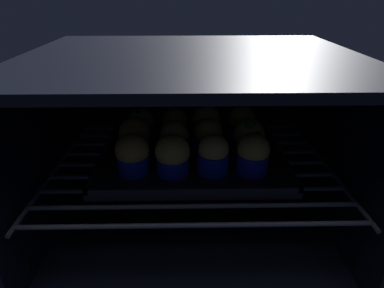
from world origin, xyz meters
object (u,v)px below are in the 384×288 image
at_px(muffin_row0_col2, 213,155).
at_px(muffin_row2_col1, 175,125).
at_px(muffin_row0_col0, 132,154).
at_px(baking_tray, 192,156).
at_px(muffin_row1_col1, 174,139).
at_px(muffin_row2_col0, 141,125).
at_px(muffin_row0_col3, 253,154).
at_px(muffin_row1_col3, 249,138).
at_px(muffin_row1_col0, 135,137).
at_px(muffin_row1_col2, 209,137).
at_px(muffin_row2_col2, 207,123).
at_px(muffin_row0_col1, 173,155).
at_px(muffin_row2_col3, 241,123).

xyz_separation_m(muffin_row0_col2, muffin_row2_col1, (-0.07, 0.14, 0.00)).
distance_m(muffin_row0_col0, muffin_row2_col1, 0.16).
height_order(baking_tray, muffin_row1_col1, muffin_row1_col1).
bearing_deg(muffin_row2_col0, muffin_row0_col0, -89.16).
xyz_separation_m(muffin_row0_col3, muffin_row1_col3, (0.00, 0.07, 0.00)).
xyz_separation_m(muffin_row2_col0, muffin_row2_col1, (0.07, -0.00, 0.00)).
bearing_deg(baking_tray, muffin_row2_col1, 117.24).
distance_m(muffin_row1_col0, muffin_row2_col1, 0.10).
height_order(baking_tray, muffin_row1_col2, muffin_row1_col2).
height_order(muffin_row0_col0, muffin_row2_col2, muffin_row2_col2).
bearing_deg(muffin_row0_col1, muffin_row1_col1, 89.55).
bearing_deg(muffin_row1_col0, muffin_row2_col3, 18.59).
relative_size(muffin_row0_col3, muffin_row1_col0, 0.95).
bearing_deg(muffin_row0_col0, muffin_row0_col1, -3.45).
bearing_deg(muffin_row1_col3, muffin_row0_col3, -93.31).
relative_size(muffin_row0_col0, muffin_row1_col1, 1.07).
bearing_deg(muffin_row1_col0, muffin_row2_col2, 25.71).
distance_m(muffin_row0_col3, muffin_row1_col1, 0.16).
bearing_deg(baking_tray, muffin_row1_col0, -179.87).
bearing_deg(muffin_row1_col2, muffin_row2_col1, 136.08).
bearing_deg(muffin_row1_col3, muffin_row1_col1, 177.54).
bearing_deg(muffin_row2_col1, baking_tray, -62.76).
bearing_deg(muffin_row2_col2, muffin_row1_col1, -135.07).
relative_size(muffin_row1_col0, muffin_row1_col1, 1.12).
height_order(muffin_row0_col1, muffin_row1_col1, muffin_row0_col1).
bearing_deg(muffin_row2_col1, muffin_row2_col2, 0.37).
xyz_separation_m(muffin_row2_col2, muffin_row2_col3, (0.08, 0.00, -0.00)).
height_order(baking_tray, muffin_row2_col0, muffin_row2_col0).
bearing_deg(muffin_row0_col2, baking_tray, 118.03).
height_order(muffin_row1_col0, muffin_row2_col0, muffin_row1_col0).
distance_m(muffin_row0_col2, muffin_row1_col0, 0.17).
relative_size(baking_tray, muffin_row0_col2, 4.90).
relative_size(muffin_row1_col3, muffin_row2_col0, 1.12).
bearing_deg(muffin_row2_col3, muffin_row0_col0, -146.37).
height_order(muffin_row2_col0, muffin_row2_col2, muffin_row2_col2).
xyz_separation_m(muffin_row0_col1, muffin_row1_col3, (0.15, 0.07, 0.00)).
relative_size(muffin_row1_col1, muffin_row2_col3, 0.93).
height_order(muffin_row0_col2, muffin_row1_col1, muffin_row0_col2).
xyz_separation_m(muffin_row1_col3, muffin_row2_col1, (-0.15, 0.07, -0.00)).
bearing_deg(muffin_row1_col0, muffin_row0_col2, -24.84).
relative_size(muffin_row0_col2, muffin_row2_col0, 1.03).
relative_size(muffin_row0_col1, muffin_row2_col3, 0.99).
bearing_deg(muffin_row0_col0, muffin_row0_col3, -0.39).
height_order(baking_tray, muffin_row0_col2, muffin_row0_col2).
relative_size(muffin_row0_col3, muffin_row2_col2, 0.92).
bearing_deg(muffin_row0_col0, muffin_row2_col1, 62.77).
bearing_deg(muffin_row2_col3, muffin_row1_col0, -161.41).
bearing_deg(muffin_row0_col3, muffin_row1_col3, 86.69).
distance_m(muffin_row1_col2, muffin_row2_col0, 0.16).
height_order(muffin_row1_col0, muffin_row1_col1, muffin_row1_col0).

